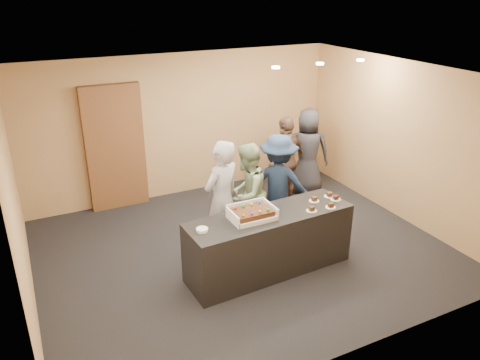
{
  "coord_description": "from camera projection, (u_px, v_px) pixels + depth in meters",
  "views": [
    {
      "loc": [
        -2.81,
        -5.63,
        3.84
      ],
      "look_at": [
        -0.04,
        0.0,
        1.19
      ],
      "focal_mm": 35.0,
      "sensor_mm": 36.0,
      "label": 1
    }
  ],
  "objects": [
    {
      "name": "room",
      "position": [
        243.0,
        169.0,
        6.77
      ],
      "size": [
        6.04,
        6.0,
        2.7
      ],
      "color": "black",
      "rests_on": "ground"
    },
    {
      "name": "serving_counter",
      "position": [
        269.0,
        243.0,
        6.6
      ],
      "size": [
        2.43,
        0.82,
        0.9
      ],
      "primitive_type": "cube",
      "rotation": [
        0.0,
        0.0,
        0.05
      ],
      "color": "black",
      "rests_on": "floor"
    },
    {
      "name": "storage_cabinet",
      "position": [
        115.0,
        148.0,
        8.3
      ],
      "size": [
        1.03,
        0.15,
        2.26
      ],
      "primitive_type": "cube",
      "color": "brown",
      "rests_on": "floor"
    },
    {
      "name": "cake_box",
      "position": [
        251.0,
        215.0,
        6.31
      ],
      "size": [
        0.6,
        0.41,
        0.18
      ],
      "color": "white",
      "rests_on": "serving_counter"
    },
    {
      "name": "sheet_cake",
      "position": [
        252.0,
        212.0,
        6.28
      ],
      "size": [
        0.51,
        0.35,
        0.11
      ],
      "color": "#391C0D",
      "rests_on": "cake_box"
    },
    {
      "name": "plate_stack",
      "position": [
        202.0,
        230.0,
        5.99
      ],
      "size": [
        0.15,
        0.15,
        0.04
      ],
      "primitive_type": "cylinder",
      "color": "white",
      "rests_on": "serving_counter"
    },
    {
      "name": "slice_a",
      "position": [
        312.0,
        209.0,
        6.51
      ],
      "size": [
        0.15,
        0.15,
        0.07
      ],
      "color": "white",
      "rests_on": "serving_counter"
    },
    {
      "name": "slice_b",
      "position": [
        314.0,
        200.0,
        6.81
      ],
      "size": [
        0.15,
        0.15,
        0.07
      ],
      "color": "white",
      "rests_on": "serving_counter"
    },
    {
      "name": "slice_c",
      "position": [
        331.0,
        206.0,
        6.61
      ],
      "size": [
        0.15,
        0.15,
        0.07
      ],
      "color": "white",
      "rests_on": "serving_counter"
    },
    {
      "name": "slice_d",
      "position": [
        329.0,
        195.0,
        6.95
      ],
      "size": [
        0.15,
        0.15,
        0.07
      ],
      "color": "white",
      "rests_on": "serving_counter"
    },
    {
      "name": "slice_e",
      "position": [
        336.0,
        198.0,
        6.85
      ],
      "size": [
        0.15,
        0.15,
        0.07
      ],
      "color": "white",
      "rests_on": "serving_counter"
    },
    {
      "name": "person_server_grey",
      "position": [
        222.0,
        200.0,
        6.83
      ],
      "size": [
        0.78,
        0.66,
        1.82
      ],
      "primitive_type": "imported",
      "rotation": [
        0.0,
        0.0,
        3.53
      ],
      "color": "#9A999F",
      "rests_on": "floor"
    },
    {
      "name": "person_sage_man",
      "position": [
        247.0,
        194.0,
        7.26
      ],
      "size": [
        1.0,
        0.98,
        1.62
      ],
      "primitive_type": "imported",
      "rotation": [
        0.0,
        0.0,
        3.83
      ],
      "color": "#8DA379",
      "rests_on": "floor"
    },
    {
      "name": "person_navy_man",
      "position": [
        278.0,
        184.0,
        7.55
      ],
      "size": [
        1.24,
        1.12,
        1.67
      ],
      "primitive_type": "imported",
      "rotation": [
        0.0,
        0.0,
        2.53
      ],
      "color": "#1A2840",
      "rests_on": "floor"
    },
    {
      "name": "person_brown_extra",
      "position": [
        286.0,
        161.0,
        8.54
      ],
      "size": [
        1.06,
        0.75,
        1.68
      ],
      "primitive_type": "imported",
      "rotation": [
        0.0,
        0.0,
        3.53
      ],
      "color": "brown",
      "rests_on": "floor"
    },
    {
      "name": "person_dark_suit",
      "position": [
        308.0,
        152.0,
        8.98
      ],
      "size": [
        0.98,
        0.88,
        1.69
      ],
      "primitive_type": "imported",
      "rotation": [
        0.0,
        0.0,
        2.61
      ],
      "color": "#2A2A2F",
      "rests_on": "floor"
    },
    {
      "name": "ceiling_spotlights",
      "position": [
        320.0,
        64.0,
        7.31
      ],
      "size": [
        1.72,
        0.12,
        0.03
      ],
      "color": "#FFEAC6",
      "rests_on": "ceiling"
    }
  ]
}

